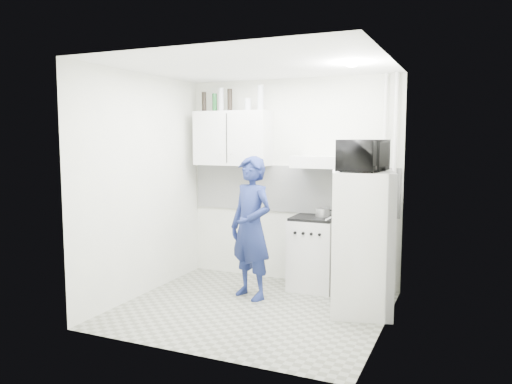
% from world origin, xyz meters
% --- Properties ---
extents(floor, '(2.80, 2.80, 0.00)m').
position_xyz_m(floor, '(0.00, 0.00, 0.00)').
color(floor, gray).
rests_on(floor, ground).
extents(ceiling, '(2.80, 2.80, 0.00)m').
position_xyz_m(ceiling, '(0.00, 0.00, 2.60)').
color(ceiling, white).
rests_on(ceiling, wall_back).
extents(wall_back, '(2.80, 0.00, 2.80)m').
position_xyz_m(wall_back, '(0.00, 1.25, 1.30)').
color(wall_back, beige).
rests_on(wall_back, floor).
extents(wall_left, '(0.00, 2.60, 2.60)m').
position_xyz_m(wall_left, '(-1.40, 0.00, 1.30)').
color(wall_left, beige).
rests_on(wall_left, floor).
extents(wall_right, '(0.00, 2.60, 2.60)m').
position_xyz_m(wall_right, '(1.40, 0.00, 1.30)').
color(wall_right, beige).
rests_on(wall_right, floor).
extents(person, '(0.71, 0.59, 1.65)m').
position_xyz_m(person, '(-0.17, 0.38, 0.82)').
color(person, navy).
rests_on(person, floor).
extents(stove, '(0.54, 0.54, 0.87)m').
position_xyz_m(stove, '(0.39, 1.00, 0.43)').
color(stove, silver).
rests_on(stove, floor).
extents(fridge, '(0.77, 0.77, 1.51)m').
position_xyz_m(fridge, '(1.10, 0.38, 0.75)').
color(fridge, white).
rests_on(fridge, floor).
extents(stove_top, '(0.52, 0.52, 0.03)m').
position_xyz_m(stove_top, '(0.39, 1.00, 0.88)').
color(stove_top, black).
rests_on(stove_top, stove).
extents(saucepan, '(0.18, 0.18, 0.10)m').
position_xyz_m(saucepan, '(0.48, 1.06, 0.95)').
color(saucepan, silver).
rests_on(saucepan, stove_top).
extents(microwave, '(0.63, 0.45, 0.33)m').
position_xyz_m(microwave, '(1.10, 0.38, 1.67)').
color(microwave, black).
rests_on(microwave, fridge).
extents(bottle_a, '(0.06, 0.06, 0.26)m').
position_xyz_m(bottle_a, '(-1.17, 1.07, 2.33)').
color(bottle_a, black).
rests_on(bottle_a, upper_cabinet).
extents(bottle_b, '(0.06, 0.06, 0.23)m').
position_xyz_m(bottle_b, '(-1.02, 1.07, 2.32)').
color(bottle_b, '#144C1E').
rests_on(bottle_b, upper_cabinet).
extents(bottle_c, '(0.07, 0.07, 0.30)m').
position_xyz_m(bottle_c, '(-0.92, 1.07, 2.35)').
color(bottle_c, '#B2B7BC').
rests_on(bottle_c, upper_cabinet).
extents(bottle_d, '(0.06, 0.06, 0.29)m').
position_xyz_m(bottle_d, '(-0.79, 1.07, 2.34)').
color(bottle_d, black).
rests_on(bottle_d, upper_cabinet).
extents(canister_b, '(0.08, 0.08, 0.16)m').
position_xyz_m(canister_b, '(-0.53, 1.07, 2.28)').
color(canister_b, '#B2B7BC').
rests_on(canister_b, upper_cabinet).
extents(bottle_e, '(0.08, 0.08, 0.32)m').
position_xyz_m(bottle_e, '(-0.36, 1.07, 2.36)').
color(bottle_e, '#B2B7BC').
rests_on(bottle_e, upper_cabinet).
extents(upper_cabinet, '(1.00, 0.35, 0.70)m').
position_xyz_m(upper_cabinet, '(-0.75, 1.07, 1.85)').
color(upper_cabinet, white).
rests_on(upper_cabinet, wall_back).
extents(range_hood, '(0.60, 0.50, 0.14)m').
position_xyz_m(range_hood, '(0.45, 1.00, 1.57)').
color(range_hood, silver).
rests_on(range_hood, wall_back).
extents(backsplash, '(2.74, 0.03, 0.60)m').
position_xyz_m(backsplash, '(0.00, 1.24, 1.20)').
color(backsplash, white).
rests_on(backsplash, wall_back).
extents(pipe_a, '(0.05, 0.05, 2.60)m').
position_xyz_m(pipe_a, '(1.30, 1.17, 1.30)').
color(pipe_a, silver).
rests_on(pipe_a, floor).
extents(pipe_b, '(0.04, 0.04, 2.60)m').
position_xyz_m(pipe_b, '(1.18, 1.17, 1.30)').
color(pipe_b, silver).
rests_on(pipe_b, floor).
extents(ceiling_spot_fixture, '(0.10, 0.10, 0.02)m').
position_xyz_m(ceiling_spot_fixture, '(1.00, 0.20, 2.57)').
color(ceiling_spot_fixture, white).
rests_on(ceiling_spot_fixture, ceiling).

